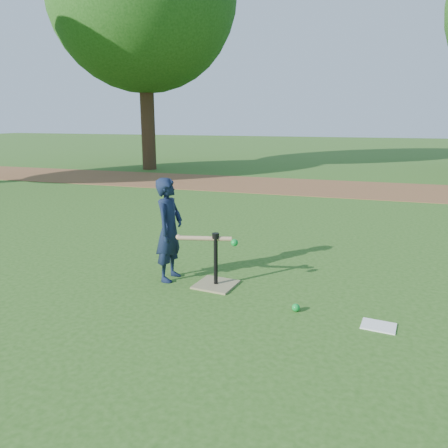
% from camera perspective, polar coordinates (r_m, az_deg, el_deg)
% --- Properties ---
extents(ground, '(80.00, 80.00, 0.00)m').
position_cam_1_polar(ground, '(5.12, -1.58, -7.51)').
color(ground, '#285116').
rests_on(ground, ground).
extents(dirt_strip, '(24.00, 3.00, 0.01)m').
position_cam_1_polar(dirt_strip, '(12.24, 10.31, 4.83)').
color(dirt_strip, brown).
rests_on(dirt_strip, ground).
extents(child, '(0.29, 0.44, 1.20)m').
position_cam_1_polar(child, '(5.06, -7.16, -0.74)').
color(child, '#101A31').
rests_on(child, ground).
extents(wiffle_ball_ground, '(0.08, 0.08, 0.08)m').
position_cam_1_polar(wiffle_ball_ground, '(4.42, 9.38, -10.72)').
color(wiffle_ball_ground, '#0C8C2C').
rests_on(wiffle_ball_ground, ground).
extents(clipboard, '(0.33, 0.26, 0.01)m').
position_cam_1_polar(clipboard, '(4.33, 19.54, -12.44)').
color(clipboard, white).
rests_on(clipboard, ground).
extents(batting_tee, '(0.48, 0.48, 0.61)m').
position_cam_1_polar(batting_tee, '(4.97, -1.08, -6.84)').
color(batting_tee, '#887E56').
rests_on(batting_tee, ground).
extents(swing_action, '(0.72, 0.19, 0.09)m').
position_cam_1_polar(swing_action, '(4.84, -2.09, -1.99)').
color(swing_action, tan).
rests_on(swing_action, ground).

